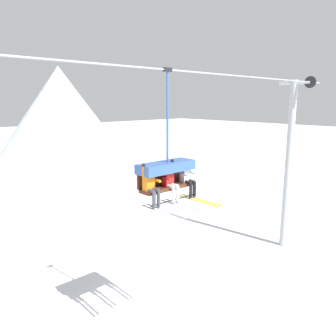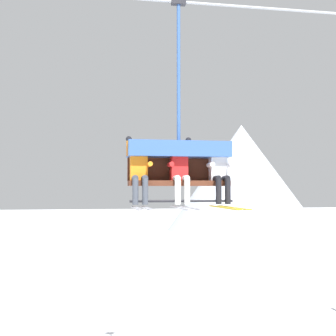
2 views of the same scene
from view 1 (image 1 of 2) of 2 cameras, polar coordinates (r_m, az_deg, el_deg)
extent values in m
plane|color=white|center=(13.70, 1.19, -23.08)|extent=(200.00, 200.00, 0.00)
cone|color=silver|center=(54.73, -18.22, 9.69)|extent=(18.54, 18.54, 13.11)
cylinder|color=#9EA3A8|center=(18.29, 20.20, 0.23)|extent=(0.36, 0.36, 8.84)
cylinder|color=#9EA3A8|center=(18.01, 21.17, 13.67)|extent=(0.16, 1.60, 0.16)
cylinder|color=black|center=(17.66, 23.55, 13.55)|extent=(0.08, 0.56, 0.56)
cylinder|color=#9EA3A8|center=(11.20, 6.67, 16.10)|extent=(17.24, 0.05, 0.05)
cube|color=#512819|center=(10.27, -0.09, -3.39)|extent=(1.92, 0.48, 0.10)
cube|color=#512819|center=(10.41, -1.13, -1.63)|extent=(1.92, 0.08, 0.45)
cube|color=#335699|center=(10.17, -0.32, 0.22)|extent=(1.96, 0.68, 0.30)
cylinder|color=black|center=(10.14, 1.14, -5.53)|extent=(1.92, 0.04, 0.04)
cylinder|color=#335699|center=(9.94, -0.09, 8.68)|extent=(0.07, 0.07, 2.70)
cube|color=black|center=(9.97, -0.10, 16.75)|extent=(0.28, 0.12, 0.12)
cube|color=orange|center=(9.69, -3.38, -2.43)|extent=(0.32, 0.22, 0.52)
sphere|color=maroon|center=(9.61, -3.40, -0.35)|extent=(0.22, 0.22, 0.22)
ellipsoid|color=black|center=(9.54, -3.02, -0.45)|extent=(0.17, 0.04, 0.08)
cylinder|color=#3D424C|center=(9.57, -3.12, -3.98)|extent=(0.11, 0.34, 0.11)
cylinder|color=#3D424C|center=(9.68, -2.32, -3.79)|extent=(0.11, 0.34, 0.11)
cylinder|color=#3D424C|center=(9.51, -2.45, -5.57)|extent=(0.11, 0.11, 0.48)
cylinder|color=#3D424C|center=(9.62, -1.65, -5.37)|extent=(0.11, 0.11, 0.48)
cube|color=#B2B2BC|center=(9.39, -1.25, -7.66)|extent=(0.09, 1.70, 0.02)
cube|color=#B2B2BC|center=(9.50, -0.45, -7.43)|extent=(0.09, 1.70, 0.02)
cylinder|color=orange|center=(9.50, -4.27, -0.56)|extent=(0.09, 0.09, 0.30)
sphere|color=black|center=(9.47, -4.29, 0.44)|extent=(0.11, 0.11, 0.11)
cylinder|color=orange|center=(9.69, -1.96, -2.18)|extent=(0.09, 0.30, 0.09)
cube|color=red|center=(10.18, -0.01, -1.72)|extent=(0.32, 0.22, 0.52)
sphere|color=maroon|center=(10.11, -0.01, 0.26)|extent=(0.22, 0.22, 0.22)
ellipsoid|color=black|center=(10.03, 0.38, 0.17)|extent=(0.17, 0.04, 0.08)
cylinder|color=silver|center=(10.06, 0.27, -3.19)|extent=(0.11, 0.34, 0.11)
cylinder|color=silver|center=(10.17, 1.00, -3.01)|extent=(0.11, 0.34, 0.11)
cylinder|color=silver|center=(10.00, 0.94, -4.70)|extent=(0.11, 0.11, 0.48)
cylinder|color=silver|center=(10.12, 1.66, -4.51)|extent=(0.11, 0.11, 0.48)
cube|color=#B2B2BC|center=(9.88, 2.13, -6.66)|extent=(0.09, 1.70, 0.02)
cube|color=#B2B2BC|center=(10.00, 2.85, -6.45)|extent=(0.09, 1.70, 0.02)
cylinder|color=red|center=(9.94, -0.22, -1.81)|extent=(0.09, 0.30, 0.09)
cylinder|color=red|center=(10.23, 0.76, 0.35)|extent=(0.09, 0.09, 0.30)
sphere|color=black|center=(10.20, 0.76, 1.28)|extent=(0.11, 0.11, 0.11)
cube|color=silver|center=(10.71, 3.03, -1.08)|extent=(0.32, 0.22, 0.52)
sphere|color=black|center=(10.64, 3.05, 0.81)|extent=(0.22, 0.22, 0.22)
ellipsoid|color=black|center=(10.57, 3.44, 0.73)|extent=(0.17, 0.04, 0.08)
cylinder|color=black|center=(10.58, 3.34, -2.46)|extent=(0.11, 0.34, 0.11)
cylinder|color=black|center=(10.71, 4.00, -2.31)|extent=(0.11, 0.34, 0.11)
cylinder|color=black|center=(10.53, 3.99, -3.89)|extent=(0.11, 0.11, 0.48)
cylinder|color=black|center=(10.65, 4.64, -3.72)|extent=(0.11, 0.11, 0.48)
cube|color=gold|center=(10.42, 5.16, -5.74)|extent=(0.09, 1.70, 0.02)
cube|color=gold|center=(10.54, 5.81, -5.54)|extent=(0.09, 1.70, 0.02)
cylinder|color=silver|center=(10.47, 2.90, -1.15)|extent=(0.09, 0.30, 0.09)
cylinder|color=silver|center=(10.73, 4.30, -0.85)|extent=(0.09, 0.30, 0.09)
camera|label=2|loc=(5.92, 49.75, -20.69)|focal=45.00mm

